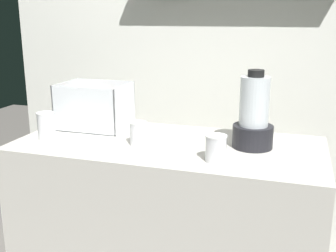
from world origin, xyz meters
TOP-DOWN VIEW (x-y plane):
  - counter at (0.00, 0.00)m, footprint 1.40×0.64m
  - back_wall_unit at (0.00, 0.77)m, footprint 2.60×0.24m
  - carrot_display_bin at (-0.44, 0.15)m, footprint 0.34×0.26m
  - blender_pitcher at (0.38, 0.05)m, footprint 0.18×0.18m
  - juice_cup_beet_far_left at (-0.56, -0.12)m, footprint 0.08×0.08m
  - juice_cup_orange_left at (-0.12, -0.07)m, footprint 0.08×0.08m
  - juice_cup_carrot_middle at (0.26, -0.18)m, footprint 0.09×0.09m

SIDE VIEW (x-z plane):
  - counter at x=0.00m, z-range 0.00..0.90m
  - juice_cup_orange_left at x=-0.12m, z-range 0.90..1.00m
  - juice_cup_carrot_middle at x=0.26m, z-range 0.90..1.00m
  - juice_cup_beet_far_left at x=-0.56m, z-range 0.89..1.02m
  - carrot_display_bin at x=-0.44m, z-range 0.85..1.09m
  - blender_pitcher at x=0.38m, z-range 0.86..1.21m
  - back_wall_unit at x=0.00m, z-range 0.02..2.52m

